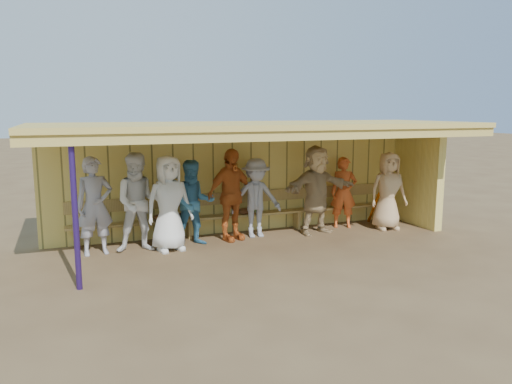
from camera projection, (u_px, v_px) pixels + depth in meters
ground at (262, 245)px, 10.30m from camera, size 90.00×90.00×0.00m
player_a at (95, 206)px, 9.48m from camera, size 0.75×0.55×1.89m
player_b at (169, 203)px, 9.75m from camera, size 1.02×0.76×1.89m
player_c at (194, 203)px, 10.15m from camera, size 0.87×0.68×1.76m
player_d at (231, 195)px, 10.53m from camera, size 1.24×0.84×1.96m
player_e at (256, 198)px, 10.83m from camera, size 1.16×0.73×1.72m
player_f at (316, 190)px, 11.09m from camera, size 1.92×0.91×1.99m
player_g at (344, 192)px, 11.73m from camera, size 0.71×0.60×1.66m
player_h at (388, 191)px, 11.51m from camera, size 0.95×0.69×1.80m
player_extra at (139, 203)px, 9.68m from camera, size 1.01×0.83×1.95m
dugout_structure at (267, 159)px, 10.79m from camera, size 8.80×3.20×2.50m
bench at (244, 210)px, 11.24m from camera, size 7.60×0.34×0.93m
dugout_equipment at (232, 213)px, 11.02m from camera, size 5.74×0.62×0.80m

